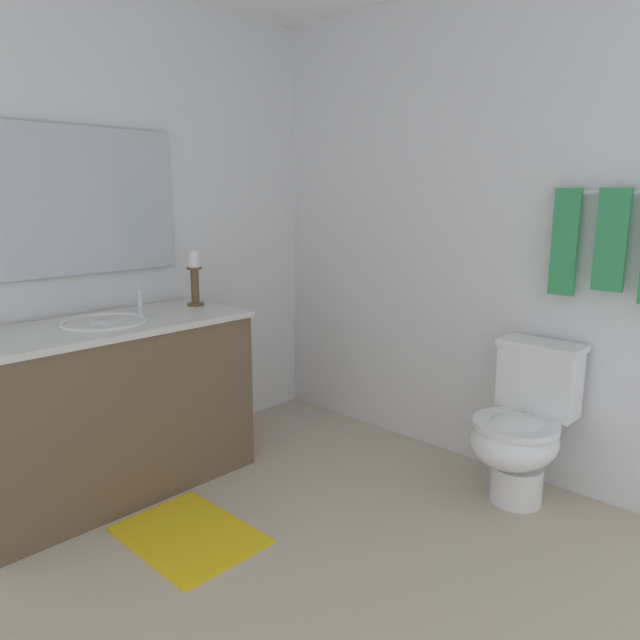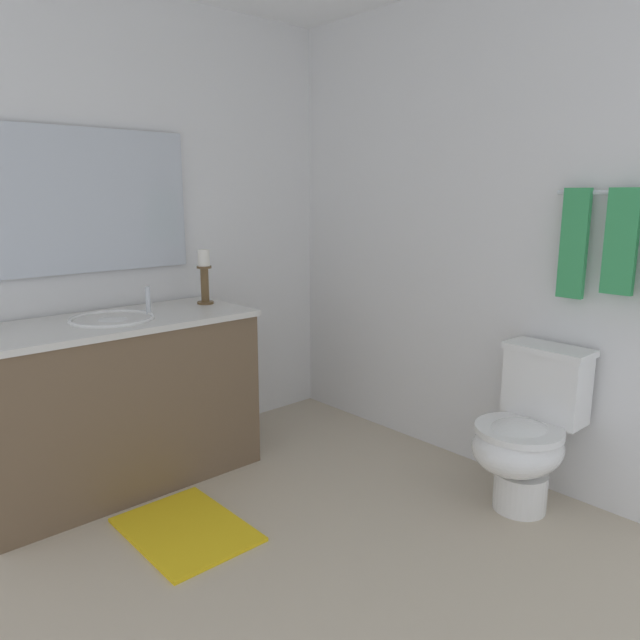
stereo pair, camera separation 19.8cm
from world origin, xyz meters
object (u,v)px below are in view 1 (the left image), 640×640
(towel_center, at_px, (612,240))
(toilet, at_px, (522,428))
(candle_holder_tall, at_px, (195,276))
(sink_basin, at_px, (105,331))
(bath_mat, at_px, (189,535))
(mirror, at_px, (68,201))
(towel_bar, at_px, (618,192))
(vanity_cabinet, at_px, (111,408))
(towel_near_vanity, at_px, (565,242))

(towel_center, bearing_deg, toilet, -140.29)
(towel_center, bearing_deg, candle_holder_tall, -153.15)
(sink_basin, relative_size, bath_mat, 0.67)
(mirror, relative_size, candle_holder_tall, 3.81)
(towel_center, distance_m, bath_mat, 2.22)
(towel_bar, xyz_separation_m, bath_mat, (-1.11, -1.49, -1.43))
(candle_holder_tall, bearing_deg, vanity_cabinet, -83.21)
(mirror, xyz_separation_m, candle_holder_tall, (0.21, 0.56, -0.40))
(towel_center, bearing_deg, vanity_cabinet, -139.76)
(toilet, bearing_deg, candle_holder_tall, -155.53)
(mirror, height_order, candle_holder_tall, mirror)
(bath_mat, bearing_deg, sink_basin, 179.91)
(toilet, bearing_deg, towel_near_vanity, 77.03)
(mirror, relative_size, bath_mat, 1.88)
(towel_near_vanity, bearing_deg, bath_mat, -121.85)
(mirror, xyz_separation_m, towel_center, (2.02, 1.47, -0.16))
(sink_basin, distance_m, towel_bar, 2.37)
(mirror, distance_m, towel_bar, 2.51)
(bath_mat, bearing_deg, toilet, 55.61)
(toilet, distance_m, towel_bar, 1.12)
(sink_basin, bearing_deg, toilet, 40.31)
(sink_basin, relative_size, towel_bar, 0.67)
(vanity_cabinet, bearing_deg, candle_holder_tall, 96.79)
(vanity_cabinet, relative_size, candle_holder_tall, 4.57)
(candle_holder_tall, distance_m, towel_bar, 2.08)
(towel_bar, bearing_deg, vanity_cabinet, -139.41)
(mirror, xyz_separation_m, towel_bar, (2.02, 1.49, 0.04))
(sink_basin, height_order, bath_mat, sink_basin)
(toilet, relative_size, towel_bar, 1.26)
(mirror, xyz_separation_m, towel_near_vanity, (1.82, 1.47, -0.18))
(mirror, distance_m, toilet, 2.41)
(sink_basin, relative_size, toilet, 0.54)
(vanity_cabinet, distance_m, toilet, 1.96)
(candle_holder_tall, relative_size, towel_bar, 0.50)
(mirror, bearing_deg, candle_holder_tall, 69.03)
(vanity_cabinet, bearing_deg, mirror, 179.99)
(candle_holder_tall, xyz_separation_m, towel_center, (1.80, 0.91, 0.24))
(toilet, relative_size, bath_mat, 1.25)
(toilet, bearing_deg, bath_mat, -124.39)
(vanity_cabinet, relative_size, mirror, 1.20)
(towel_near_vanity, height_order, towel_center, same)
(sink_basin, relative_size, towel_center, 0.91)
(vanity_cabinet, bearing_deg, towel_bar, 40.59)
(towel_center, bearing_deg, sink_basin, -139.78)
(bath_mat, bearing_deg, towel_near_vanity, 58.15)
(candle_holder_tall, height_order, toilet, candle_holder_tall)
(candle_holder_tall, xyz_separation_m, toilet, (1.56, 0.71, -0.63))
(vanity_cabinet, height_order, candle_holder_tall, candle_holder_tall)
(mirror, height_order, towel_center, mirror)
(toilet, distance_m, towel_near_vanity, 0.88)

